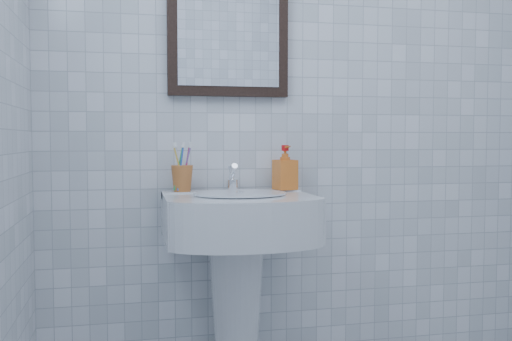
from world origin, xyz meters
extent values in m
cube|color=white|center=(0.00, 1.20, 1.25)|extent=(2.20, 0.02, 2.50)
cone|color=white|center=(-0.33, 1.01, 0.35)|extent=(0.22, 0.22, 0.70)
cube|color=white|center=(-0.33, 0.96, 0.77)|extent=(0.56, 0.40, 0.17)
cube|color=white|center=(-0.33, 1.12, 0.84)|extent=(0.56, 0.10, 0.03)
cylinder|color=silver|center=(-0.33, 0.93, 0.86)|extent=(0.35, 0.35, 0.01)
cylinder|color=white|center=(-0.33, 1.09, 0.88)|extent=(0.05, 0.05, 0.05)
cylinder|color=white|center=(-0.33, 1.08, 0.93)|extent=(0.02, 0.09, 0.07)
cylinder|color=white|center=(-0.33, 1.11, 0.91)|extent=(0.03, 0.05, 0.08)
imported|color=#CD4314|center=(-0.11, 1.10, 0.95)|extent=(0.10, 0.10, 0.18)
cube|color=black|center=(-0.33, 1.18, 1.55)|extent=(0.50, 0.04, 0.62)
cube|color=white|center=(-0.33, 1.16, 1.55)|extent=(0.42, 0.00, 0.54)
camera|label=1|loc=(-0.72, -1.16, 1.06)|focal=40.00mm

